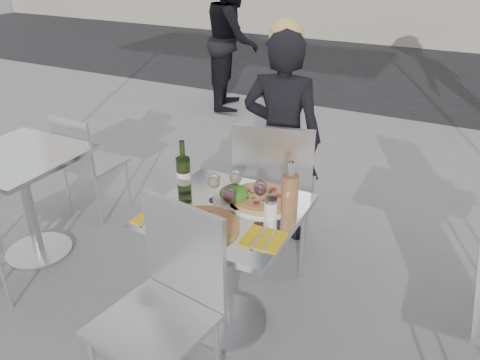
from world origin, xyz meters
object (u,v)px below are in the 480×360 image
at_px(pizza_near, 202,226).
at_px(wineglass_red_b, 260,189).
at_px(wine_bottle, 184,173).
at_px(woman_diner, 282,139).
at_px(chair_near, 168,295).
at_px(pedestrian_a, 233,39).
at_px(sugar_shaker, 271,209).
at_px(chair_far, 275,184).
at_px(napkin_right, 263,238).
at_px(napkin_left, 156,217).
at_px(salad_plate, 234,195).
at_px(side_table_left, 24,184).
at_px(wineglass_white_b, 236,177).
at_px(wineglass_red_a, 229,196).
at_px(main_table, 227,245).
at_px(side_chair_lfar, 85,158).
at_px(pizza_far, 262,198).
at_px(carafe, 290,195).
at_px(wineglass_white_a, 214,182).

xyz_separation_m(pizza_near, wineglass_red_b, (0.17, 0.29, 0.10)).
xyz_separation_m(pizza_near, wine_bottle, (-0.26, 0.26, 0.10)).
bearing_deg(wine_bottle, woman_diner, 79.88).
xyz_separation_m(chair_near, woman_diner, (-0.10, 1.50, 0.16)).
xyz_separation_m(chair_near, pedestrian_a, (-1.79, 4.00, 0.28)).
xyz_separation_m(woman_diner, pedestrian_a, (-1.70, 2.51, 0.12)).
xyz_separation_m(woman_diner, sugar_shaker, (0.34, -0.98, 0.06)).
bearing_deg(wine_bottle, chair_far, 62.41).
distance_m(pizza_near, napkin_right, 0.30).
xyz_separation_m(woman_diner, napkin_left, (-0.15, -1.23, 0.01)).
relative_size(pizza_near, salad_plate, 1.62).
relative_size(chair_near, wineglass_red_b, 6.21).
height_order(wine_bottle, napkin_right, wine_bottle).
xyz_separation_m(side_table_left, wineglass_white_b, (1.47, 0.15, 0.32)).
bearing_deg(wineglass_red_a, main_table, 134.14).
bearing_deg(chair_far, napkin_left, 57.94).
distance_m(pedestrian_a, napkin_left, 4.04).
relative_size(pedestrian_a, wineglass_red_b, 10.94).
height_order(wine_bottle, wineglass_red_a, wine_bottle).
height_order(main_table, wineglass_red_b, wineglass_red_b).
xyz_separation_m(main_table, napkin_left, (-0.27, -0.22, 0.21)).
xyz_separation_m(chair_far, pizza_near, (-0.03, -0.81, 0.15)).
xyz_separation_m(chair_near, wineglass_red_a, (0.06, 0.46, 0.28)).
bearing_deg(wineglass_red_b, pizza_near, -119.84).
relative_size(pedestrian_a, wine_bottle, 5.84).
bearing_deg(pizza_near, side_chair_lfar, 153.16).
bearing_deg(chair_far, pedestrian_a, -71.88).
relative_size(woman_diner, pizza_far, 4.16).
xyz_separation_m(main_table, side_table_left, (-1.50, 0.00, 0.00)).
height_order(pizza_far, wineglass_red_a, wineglass_red_a).
distance_m(sugar_shaker, wineglass_red_b, 0.12).
height_order(wineglass_red_a, napkin_left, wineglass_red_a).
xyz_separation_m(wineglass_white_b, wineglass_red_a, (0.06, -0.19, 0.00)).
distance_m(chair_near, sugar_shaker, 0.62).
xyz_separation_m(chair_far, pedestrian_a, (-1.82, 2.90, 0.25)).
xyz_separation_m(sugar_shaker, wineglass_white_b, (-0.25, 0.12, 0.06)).
bearing_deg(carafe, side_table_left, -177.15).
bearing_deg(wineglass_red_b, pedestrian_a, 119.77).
bearing_deg(pizza_far, wine_bottle, -165.68).
distance_m(pizza_near, wineglass_white_b, 0.36).
bearing_deg(main_table, chair_near, -92.57).
xyz_separation_m(chair_near, napkin_right, (0.29, 0.35, 0.17)).
distance_m(salad_plate, sugar_shaker, 0.24).
xyz_separation_m(side_table_left, wineglass_red_b, (1.64, 0.09, 0.32)).
height_order(chair_far, pedestrian_a, pedestrian_a).
bearing_deg(wineglass_white_a, napkin_left, -121.07).
bearing_deg(pedestrian_a, pizza_near, -175.76).
distance_m(chair_near, wineglass_white_b, 0.70).
relative_size(wineglass_white_b, napkin_right, 0.79).
bearing_deg(napkin_right, salad_plate, 135.73).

